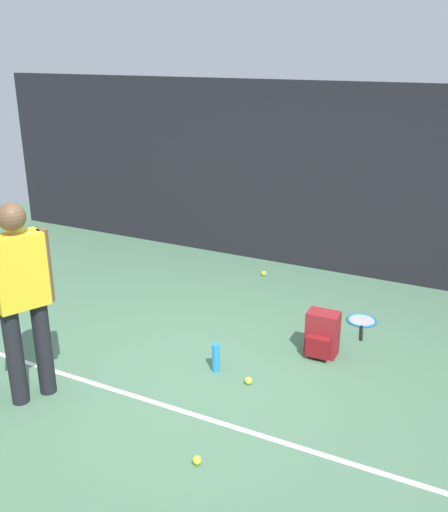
{
  "coord_description": "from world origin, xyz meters",
  "views": [
    {
      "loc": [
        2.2,
        -3.98,
        2.8
      ],
      "look_at": [
        0.0,
        0.4,
        1.0
      ],
      "focal_mm": 39.96,
      "sensor_mm": 36.0,
      "label": 1
    }
  ],
  "objects_px": {
    "tennis_player": "(21,292)",
    "tennis_ball_mid_court": "(42,362)",
    "tennis_ball_near_player": "(249,381)",
    "backpack": "(322,335)",
    "water_bottle": "(216,358)",
    "tennis_racket": "(362,322)",
    "tennis_ball_by_fence": "(264,273)",
    "tennis_ball_far_left": "(197,460)"
  },
  "relations": [
    {
      "from": "tennis_racket",
      "to": "tennis_ball_mid_court",
      "type": "bearing_deg",
      "value": 119.43
    },
    {
      "from": "tennis_player",
      "to": "tennis_ball_near_player",
      "type": "bearing_deg",
      "value": 147.25
    },
    {
      "from": "backpack",
      "to": "tennis_ball_by_fence",
      "type": "xyz_separation_m",
      "value": [
        -1.28,
        1.62,
        -0.18
      ]
    },
    {
      "from": "tennis_ball_mid_court",
      "to": "water_bottle",
      "type": "xyz_separation_m",
      "value": [
        1.5,
        0.65,
        0.1
      ]
    },
    {
      "from": "tennis_player",
      "to": "tennis_ball_near_player",
      "type": "height_order",
      "value": "tennis_player"
    },
    {
      "from": "tennis_racket",
      "to": "tennis_ball_by_fence",
      "type": "height_order",
      "value": "tennis_ball_by_fence"
    },
    {
      "from": "backpack",
      "to": "tennis_ball_near_player",
      "type": "xyz_separation_m",
      "value": [
        -0.41,
        -0.79,
        -0.18
      ]
    },
    {
      "from": "water_bottle",
      "to": "tennis_ball_by_fence",
      "type": "bearing_deg",
      "value": 102.28
    },
    {
      "from": "tennis_ball_by_fence",
      "to": "backpack",
      "type": "bearing_deg",
      "value": -51.61
    },
    {
      "from": "backpack",
      "to": "water_bottle",
      "type": "bearing_deg",
      "value": -137.87
    },
    {
      "from": "tennis_racket",
      "to": "backpack",
      "type": "distance_m",
      "value": 0.89
    },
    {
      "from": "tennis_ball_by_fence",
      "to": "tennis_ball_near_player",
      "type": "bearing_deg",
      "value": -70.14
    },
    {
      "from": "tennis_ball_far_left",
      "to": "backpack",
      "type": "bearing_deg",
      "value": 80.56
    },
    {
      "from": "tennis_ball_near_player",
      "to": "tennis_ball_mid_court",
      "type": "bearing_deg",
      "value": -162.59
    },
    {
      "from": "tennis_ball_by_fence",
      "to": "tennis_ball_mid_court",
      "type": "distance_m",
      "value": 3.15
    },
    {
      "from": "tennis_ball_mid_court",
      "to": "tennis_player",
      "type": "bearing_deg",
      "value": -52.7
    },
    {
      "from": "backpack",
      "to": "tennis_ball_far_left",
      "type": "distance_m",
      "value": 1.93
    },
    {
      "from": "backpack",
      "to": "tennis_ball_near_player",
      "type": "distance_m",
      "value": 0.91
    },
    {
      "from": "backpack",
      "to": "tennis_ball_far_left",
      "type": "bearing_deg",
      "value": -100.48
    },
    {
      "from": "tennis_ball_by_fence",
      "to": "water_bottle",
      "type": "xyz_separation_m",
      "value": [
        0.51,
        -2.34,
        0.1
      ]
    },
    {
      "from": "tennis_player",
      "to": "tennis_ball_mid_court",
      "type": "relative_size",
      "value": 25.76
    },
    {
      "from": "tennis_ball_by_fence",
      "to": "tennis_ball_far_left",
      "type": "bearing_deg",
      "value": -74.61
    },
    {
      "from": "tennis_racket",
      "to": "tennis_ball_mid_court",
      "type": "distance_m",
      "value": 3.32
    },
    {
      "from": "tennis_racket",
      "to": "water_bottle",
      "type": "bearing_deg",
      "value": 135.92
    },
    {
      "from": "tennis_ball_near_player",
      "to": "tennis_ball_by_fence",
      "type": "distance_m",
      "value": 2.56
    },
    {
      "from": "tennis_player",
      "to": "tennis_racket",
      "type": "distance_m",
      "value": 3.53
    },
    {
      "from": "tennis_player",
      "to": "tennis_ball_by_fence",
      "type": "xyz_separation_m",
      "value": [
        0.68,
        3.39,
        -0.93
      ]
    },
    {
      "from": "backpack",
      "to": "water_bottle",
      "type": "relative_size",
      "value": 1.6
    },
    {
      "from": "tennis_player",
      "to": "tennis_ball_mid_court",
      "type": "xyz_separation_m",
      "value": [
        -0.31,
        0.41,
        -0.93
      ]
    },
    {
      "from": "tennis_racket",
      "to": "backpack",
      "type": "xyz_separation_m",
      "value": [
        -0.19,
        -0.85,
        0.2
      ]
    },
    {
      "from": "backpack",
      "to": "tennis_ball_mid_court",
      "type": "relative_size",
      "value": 6.67
    },
    {
      "from": "tennis_racket",
      "to": "water_bottle",
      "type": "distance_m",
      "value": 1.85
    },
    {
      "from": "tennis_racket",
      "to": "tennis_ball_far_left",
      "type": "distance_m",
      "value": 2.79
    },
    {
      "from": "tennis_ball_mid_court",
      "to": "tennis_ball_far_left",
      "type": "relative_size",
      "value": 1.0
    },
    {
      "from": "tennis_player",
      "to": "water_bottle",
      "type": "distance_m",
      "value": 1.79
    },
    {
      "from": "tennis_ball_by_fence",
      "to": "tennis_ball_mid_court",
      "type": "relative_size",
      "value": 1.0
    },
    {
      "from": "water_bottle",
      "to": "tennis_player",
      "type": "bearing_deg",
      "value": -138.49
    },
    {
      "from": "tennis_ball_mid_court",
      "to": "water_bottle",
      "type": "relative_size",
      "value": 0.24
    },
    {
      "from": "tennis_player",
      "to": "backpack",
      "type": "xyz_separation_m",
      "value": [
        1.96,
        1.78,
        -0.76
      ]
    },
    {
      "from": "tennis_racket",
      "to": "tennis_ball_near_player",
      "type": "bearing_deg",
      "value": 147.17
    },
    {
      "from": "tennis_racket",
      "to": "water_bottle",
      "type": "relative_size",
      "value": 2.32
    },
    {
      "from": "tennis_player",
      "to": "tennis_racket",
      "type": "height_order",
      "value": "tennis_player"
    }
  ]
}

